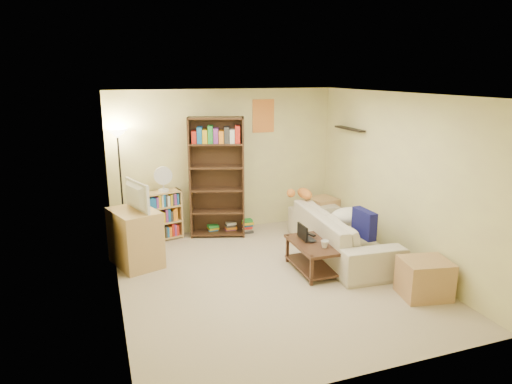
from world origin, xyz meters
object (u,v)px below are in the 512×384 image
tall_bookshelf (217,175)px  short_bookshelf (162,216)px  side_table (322,212)px  television (132,196)px  laptop (311,238)px  tabby_cat (302,193)px  tv_stand (135,238)px  mug (325,244)px  desk_fan (163,178)px  sofa (341,233)px  end_cabinet (425,278)px  floor_lamp (119,153)px  coffee_table (313,253)px

tall_bookshelf → short_bookshelf: (-0.94, 0.12, -0.66)m
tall_bookshelf → side_table: (1.96, -0.14, -0.82)m
television → tall_bookshelf: (1.46, 0.81, 0.04)m
laptop → short_bookshelf: 2.64m
tabby_cat → side_table: size_ratio=1.01×
tv_stand → side_table: (3.42, 0.67, -0.15)m
mug → television: bearing=152.3°
short_bookshelf → desk_fan: 0.66m
sofa → laptop: bearing=117.1°
tv_stand → short_bookshelf: size_ratio=0.99×
short_bookshelf → desk_fan: size_ratio=1.97×
end_cabinet → tabby_cat: bearing=102.1°
side_table → tabby_cat: bearing=-146.8°
sofa → mug: size_ratio=18.55×
tabby_cat → side_table: 0.89m
tv_stand → tall_bookshelf: bearing=10.5°
tv_stand → end_cabinet: tv_stand is taller
television → mug: bearing=-136.3°
tabby_cat → floor_lamp: (-2.91, 0.67, 0.75)m
laptop → tall_bookshelf: bearing=23.4°
floor_lamp → end_cabinet: size_ratio=3.27×
short_bookshelf → desk_fan: desk_fan is taller
tv_stand → coffee_table: bearing=-43.1°
television → short_bookshelf: 1.24m
tall_bookshelf → desk_fan: size_ratio=4.79×
laptop → coffee_table: bearing=163.1°
floor_lamp → side_table: size_ratio=3.60×
mug → short_bookshelf: bearing=130.8°
tabby_cat → coffee_table: tabby_cat is taller
coffee_table → mug: (0.07, -0.20, 0.20)m
laptop → floor_lamp: floor_lamp is taller
tabby_cat → television: 2.84m
coffee_table → short_bookshelf: 2.73m
laptop → mug: size_ratio=2.48×
sofa → short_bookshelf: 2.98m
tall_bookshelf → end_cabinet: tall_bookshelf is taller
tabby_cat → end_cabinet: bearing=-77.9°
side_table → end_cabinet: (-0.07, -2.92, -0.02)m
desk_fan → end_cabinet: bearing=-48.4°
sofa → desk_fan: bearing=62.2°
mug → sofa: bearing=45.9°
sofa → desk_fan: (-2.48, 1.53, 0.74)m
laptop → television: size_ratio=0.44×
laptop → mug: (0.03, -0.36, 0.04)m
short_bookshelf → end_cabinet: (2.83, -3.18, -0.18)m
sofa → tabby_cat: size_ratio=4.44×
tall_bookshelf → short_bookshelf: 1.16m
tabby_cat → short_bookshelf: 2.41m
tabby_cat → desk_fan: 2.35m
sofa → coffee_table: 0.82m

